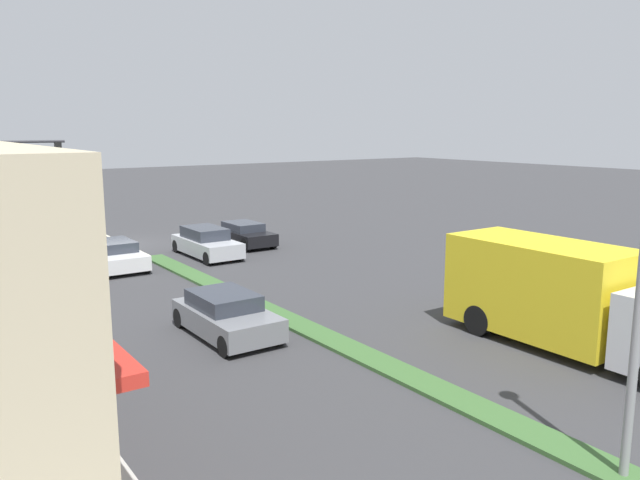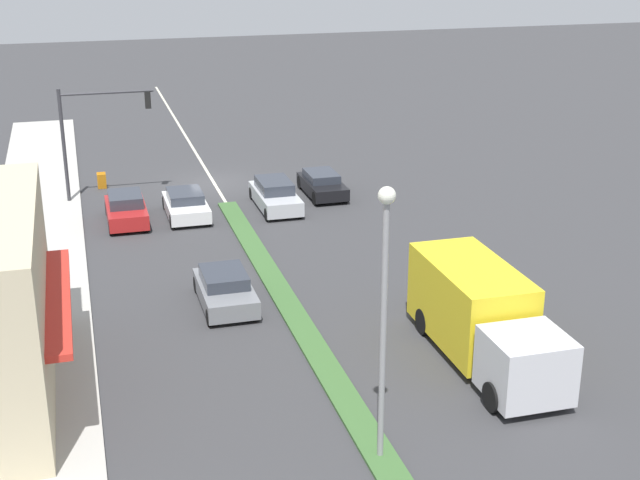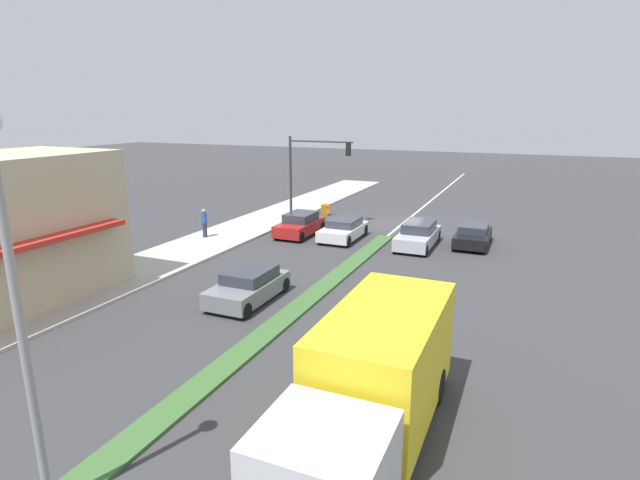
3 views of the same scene
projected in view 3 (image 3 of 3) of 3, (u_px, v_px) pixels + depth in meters
name	position (u px, v px, depth m)	size (l,w,h in m)	color
ground_plane	(275.00, 327.00, 17.55)	(160.00, 160.00, 0.00)	#38383A
sidewalk_right	(77.00, 294.00, 20.54)	(4.00, 73.00, 0.12)	#B2AFA8
lane_marking_center	(402.00, 224.00, 33.54)	(0.16, 60.00, 0.01)	beige
traffic_signal_main	(309.00, 164.00, 33.46)	(4.59, 0.34, 5.60)	#333338
street_lamp	(12.00, 273.00, 8.33)	(0.44, 0.44, 7.37)	gray
pedestrian	(204.00, 222.00, 29.38)	(0.34, 0.34, 1.69)	#282D42
warning_aframe_sign	(325.00, 210.00, 36.08)	(0.45, 0.53, 0.84)	orange
delivery_truck	(374.00, 382.00, 11.26)	(2.44, 7.50, 2.87)	silver
van_white	(343.00, 229.00, 29.42)	(1.88, 3.88, 1.22)	silver
suv_grey	(248.00, 286.00, 19.90)	(1.87, 3.87, 1.27)	slate
hatchback_red	(300.00, 225.00, 30.38)	(1.80, 3.84, 1.37)	#AD1E1E
suv_black	(473.00, 235.00, 28.07)	(1.76, 3.89, 1.19)	black
sedan_silver	(418.00, 235.00, 27.87)	(1.81, 4.39, 1.38)	#B7BABF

